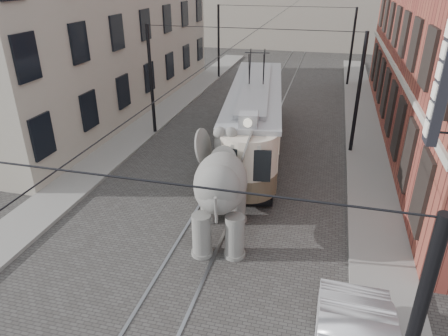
% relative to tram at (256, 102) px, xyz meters
% --- Properties ---
extents(ground, '(120.00, 120.00, 0.00)m').
position_rel_tram_xyz_m(ground, '(-0.27, -5.48, -2.48)').
color(ground, '#3C3A37').
extents(tram_rails, '(1.54, 80.00, 0.02)m').
position_rel_tram_xyz_m(tram_rails, '(-0.27, -5.48, -2.47)').
color(tram_rails, slate).
rests_on(tram_rails, ground).
extents(sidewalk_right, '(2.00, 60.00, 0.15)m').
position_rel_tram_xyz_m(sidewalk_right, '(5.73, -5.48, -2.40)').
color(sidewalk_right, slate).
rests_on(sidewalk_right, ground).
extents(sidewalk_left, '(2.00, 60.00, 0.15)m').
position_rel_tram_xyz_m(sidewalk_left, '(-6.77, -5.48, -2.40)').
color(sidewalk_left, slate).
rests_on(sidewalk_left, ground).
extents(stucco_building, '(7.00, 24.00, 10.00)m').
position_rel_tram_xyz_m(stucco_building, '(-11.27, 4.52, 2.52)').
color(stucco_building, gray).
rests_on(stucco_building, ground).
extents(catenary, '(11.00, 30.20, 6.00)m').
position_rel_tram_xyz_m(catenary, '(-0.47, -0.48, 0.52)').
color(catenary, black).
rests_on(catenary, ground).
extents(tram, '(4.19, 12.71, 4.95)m').
position_rel_tram_xyz_m(tram, '(0.00, 0.00, 0.00)').
color(tram, beige).
rests_on(tram, ground).
extents(elephant, '(3.93, 5.91, 3.34)m').
position_rel_tram_xyz_m(elephant, '(0.38, -8.29, -0.81)').
color(elephant, '#5E5B57').
rests_on(elephant, ground).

